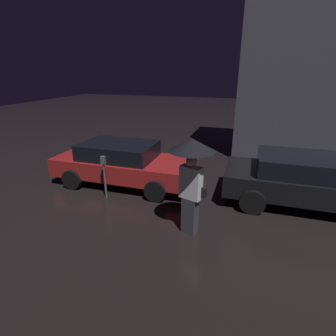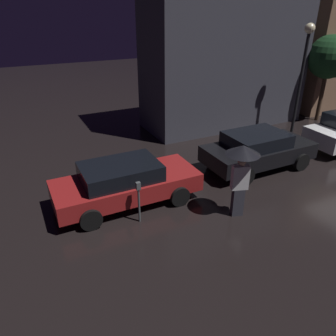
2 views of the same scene
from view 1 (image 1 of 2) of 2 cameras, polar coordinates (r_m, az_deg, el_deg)
name	(u,v)px [view 1 (image 1 of 2)]	position (r m, az deg, el deg)	size (l,w,h in m)	color
parked_car_red	(123,162)	(8.47, -9.77, 1.19)	(4.41, 1.96, 1.34)	maroon
parked_car_black	(303,179)	(7.89, 27.33, -2.20)	(4.14, 2.06, 1.38)	black
pedestrian_with_umbrella	(192,166)	(5.45, 5.15, 0.54)	(0.95, 0.95, 2.19)	#383842
parking_meter	(104,173)	(7.53, -13.72, -1.02)	(0.12, 0.10, 1.27)	#4C5154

